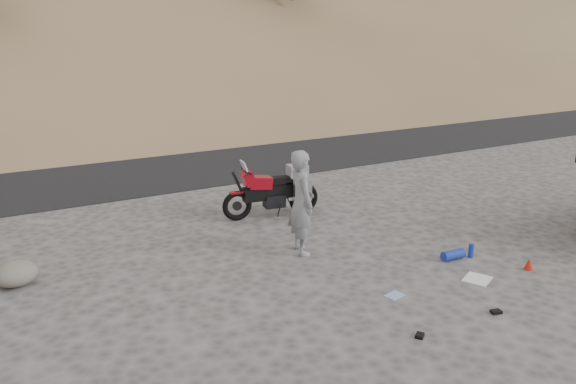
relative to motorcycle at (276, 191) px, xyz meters
name	(u,v)px	position (x,y,z in m)	size (l,w,h in m)	color
ground	(324,267)	(-0.57, -2.78, -0.55)	(140.00, 140.00, 0.00)	#484543
road	(162,161)	(-0.57, 6.22, -0.55)	(120.00, 7.00, 0.05)	black
motorcycle	(276,191)	(0.00, 0.00, 0.00)	(2.16, 0.79, 1.29)	black
man	(301,252)	(-0.58, -2.03, -0.55)	(0.68, 0.45, 1.87)	gray
small_rock	(15,274)	(-5.16, -1.00, -0.35)	(0.77, 0.71, 0.40)	#555149
gear_white_cloth	(477,279)	(1.30, -4.41, -0.54)	(0.43, 0.38, 0.01)	white
gear_blue_mat	(453,255)	(1.56, -3.62, -0.46)	(0.17, 0.17, 0.43)	navy
gear_bottle	(471,251)	(1.90, -3.70, -0.42)	(0.09, 0.09, 0.25)	navy
gear_funnel	(529,264)	(2.34, -4.55, -0.45)	(0.16, 0.16, 0.20)	#B21B0B
gear_glove_a	(496,312)	(0.67, -5.33, -0.53)	(0.15, 0.10, 0.04)	black
gear_glove_b	(420,336)	(-0.71, -5.28, -0.53)	(0.13, 0.10, 0.04)	black
gear_blue_cloth	(395,295)	(-0.23, -4.20, -0.54)	(0.28, 0.20, 0.01)	#85A6CE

